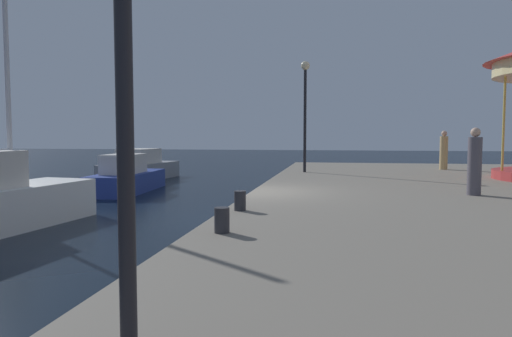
{
  "coord_description": "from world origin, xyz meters",
  "views": [
    {
      "loc": [
        2.3,
        -12.81,
        2.34
      ],
      "look_at": [
        -0.41,
        3.16,
        1.2
      ],
      "focal_mm": 33.81,
      "sensor_mm": 36.0,
      "label": 1
    }
  ],
  "objects_px": {
    "lamp_post_mid_promenade": "(305,97)",
    "bollard_center": "(222,220)",
    "bollard_south": "(240,201)",
    "person_by_the_water": "(444,151)",
    "motorboat_grey": "(140,168)",
    "person_near_carousel": "(475,164)",
    "motorboat_blue": "(127,178)"
  },
  "relations": [
    {
      "from": "motorboat_blue",
      "to": "bollard_center",
      "type": "relative_size",
      "value": 12.42
    },
    {
      "from": "motorboat_grey",
      "to": "lamp_post_mid_promenade",
      "type": "relative_size",
      "value": 1.15
    },
    {
      "from": "motorboat_grey",
      "to": "bollard_center",
      "type": "xyz_separation_m",
      "value": [
        8.4,
        -16.43,
        0.4
      ]
    },
    {
      "from": "lamp_post_mid_promenade",
      "to": "person_by_the_water",
      "type": "relative_size",
      "value": 2.64
    },
    {
      "from": "motorboat_blue",
      "to": "bollard_south",
      "type": "distance_m",
      "value": 11.06
    },
    {
      "from": "motorboat_blue",
      "to": "person_near_carousel",
      "type": "distance_m",
      "value": 13.15
    },
    {
      "from": "motorboat_blue",
      "to": "lamp_post_mid_promenade",
      "type": "relative_size",
      "value": 1.1
    },
    {
      "from": "bollard_south",
      "to": "person_near_carousel",
      "type": "xyz_separation_m",
      "value": [
        5.37,
        3.45,
        0.6
      ]
    },
    {
      "from": "motorboat_blue",
      "to": "person_near_carousel",
      "type": "xyz_separation_m",
      "value": [
        11.92,
        -5.46,
        1.03
      ]
    },
    {
      "from": "motorboat_grey",
      "to": "person_near_carousel",
      "type": "bearing_deg",
      "value": -38.32
    },
    {
      "from": "person_by_the_water",
      "to": "person_near_carousel",
      "type": "relative_size",
      "value": 1.0
    },
    {
      "from": "bollard_center",
      "to": "bollard_south",
      "type": "height_order",
      "value": "same"
    },
    {
      "from": "motorboat_grey",
      "to": "motorboat_blue",
      "type": "bearing_deg",
      "value": -72.33
    },
    {
      "from": "lamp_post_mid_promenade",
      "to": "bollard_center",
      "type": "xyz_separation_m",
      "value": [
        -0.44,
        -12.51,
        -2.86
      ]
    },
    {
      "from": "bollard_center",
      "to": "person_by_the_water",
      "type": "distance_m",
      "value": 16.33
    },
    {
      "from": "person_by_the_water",
      "to": "motorboat_grey",
      "type": "bearing_deg",
      "value": 174.54
    },
    {
      "from": "motorboat_blue",
      "to": "bollard_center",
      "type": "xyz_separation_m",
      "value": [
        6.71,
        -11.14,
        0.42
      ]
    },
    {
      "from": "bollard_center",
      "to": "bollard_south",
      "type": "bearing_deg",
      "value": 94.25
    },
    {
      "from": "lamp_post_mid_promenade",
      "to": "person_near_carousel",
      "type": "bearing_deg",
      "value": -55.09
    },
    {
      "from": "motorboat_grey",
      "to": "person_by_the_water",
      "type": "relative_size",
      "value": 3.04
    },
    {
      "from": "motorboat_blue",
      "to": "lamp_post_mid_promenade",
      "type": "distance_m",
      "value": 7.99
    },
    {
      "from": "lamp_post_mid_promenade",
      "to": "person_near_carousel",
      "type": "xyz_separation_m",
      "value": [
        4.76,
        -6.83,
        -2.26
      ]
    },
    {
      "from": "lamp_post_mid_promenade",
      "to": "person_near_carousel",
      "type": "distance_m",
      "value": 8.63
    },
    {
      "from": "motorboat_grey",
      "to": "bollard_center",
      "type": "height_order",
      "value": "motorboat_grey"
    },
    {
      "from": "lamp_post_mid_promenade",
      "to": "person_by_the_water",
      "type": "xyz_separation_m",
      "value": [
        5.94,
        2.51,
        -2.26
      ]
    },
    {
      "from": "motorboat_grey",
      "to": "person_near_carousel",
      "type": "height_order",
      "value": "person_near_carousel"
    },
    {
      "from": "motorboat_blue",
      "to": "motorboat_grey",
      "type": "height_order",
      "value": "motorboat_grey"
    },
    {
      "from": "bollard_south",
      "to": "lamp_post_mid_promenade",
      "type": "bearing_deg",
      "value": 86.61
    },
    {
      "from": "lamp_post_mid_promenade",
      "to": "person_by_the_water",
      "type": "height_order",
      "value": "lamp_post_mid_promenade"
    },
    {
      "from": "bollard_center",
      "to": "person_near_carousel",
      "type": "relative_size",
      "value": 0.23
    },
    {
      "from": "bollard_south",
      "to": "person_by_the_water",
      "type": "bearing_deg",
      "value": 62.88
    },
    {
      "from": "bollard_south",
      "to": "person_by_the_water",
      "type": "relative_size",
      "value": 0.23
    }
  ]
}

